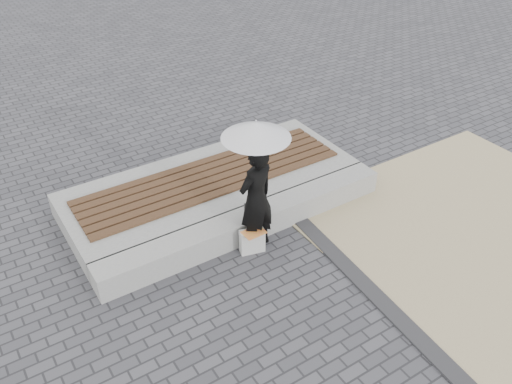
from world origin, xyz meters
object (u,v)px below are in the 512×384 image
at_px(canvas_tote, 252,241).
at_px(parasol, 256,130).
at_px(seating_ledge, 248,223).
at_px(woman, 256,199).
at_px(handbag, 257,211).

bearing_deg(canvas_tote, parasol, 48.65).
distance_m(seating_ledge, canvas_tote, 0.43).
distance_m(woman, parasol, 1.13).
relative_size(handbag, canvas_tote, 0.93).
height_order(woman, canvas_tote, woman).
xyz_separation_m(handbag, canvas_tote, (-0.23, -0.23, -0.33)).
distance_m(handbag, canvas_tote, 0.46).
distance_m(parasol, handbag, 1.49).
relative_size(woman, canvas_tote, 4.47).
distance_m(seating_ledge, parasol, 1.84).
relative_size(seating_ledge, canvas_tote, 12.72).
bearing_deg(woman, seating_ledge, -113.22).
relative_size(seating_ledge, woman, 2.84).
bearing_deg(handbag, canvas_tote, -117.48).
xyz_separation_m(parasol, canvas_tote, (-0.12, -0.09, -1.82)).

